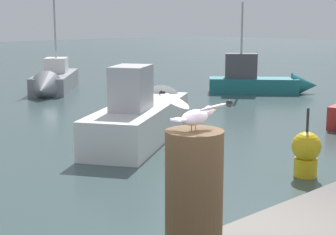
% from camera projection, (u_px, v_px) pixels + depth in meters
% --- Properties ---
extents(mooring_post, '(0.38, 0.38, 0.96)m').
position_uv_depth(mooring_post, '(194.00, 202.00, 3.47)').
color(mooring_post, '#4C3823').
rests_on(mooring_post, harbor_quay).
extents(seagull, '(0.39, 0.62, 0.23)m').
position_uv_depth(seagull, '(195.00, 112.00, 3.36)').
color(seagull, '#C66760').
rests_on(seagull, mooring_post).
extents(boat_teal, '(3.66, 3.85, 3.75)m').
position_uv_depth(boat_teal, '(263.00, 82.00, 21.30)').
color(boat_teal, '#1E7075').
rests_on(boat_teal, ground_plane).
extents(boat_grey, '(4.47, 4.92, 4.16)m').
position_uv_depth(boat_grey, '(52.00, 82.00, 21.61)').
color(boat_grey, gray).
rests_on(boat_grey, ground_plane).
extents(boat_white, '(5.60, 4.31, 2.05)m').
position_uv_depth(boat_white, '(146.00, 114.00, 13.67)').
color(boat_white, silver).
rests_on(boat_white, ground_plane).
extents(channel_buoy, '(0.56, 0.56, 1.33)m').
position_uv_depth(channel_buoy, '(306.00, 152.00, 10.10)').
color(channel_buoy, yellow).
rests_on(channel_buoy, ground_plane).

